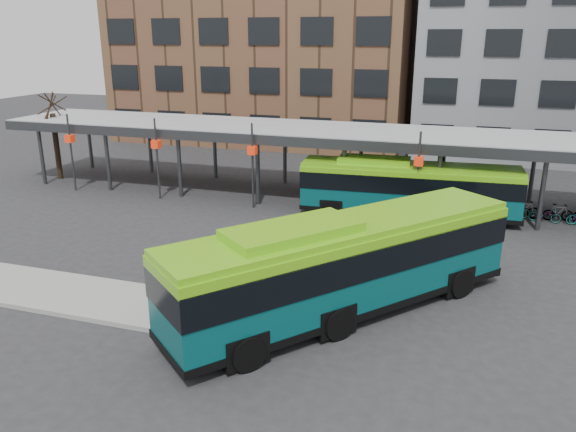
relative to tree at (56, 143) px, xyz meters
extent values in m
plane|color=#28282B|center=(18.00, -12.00, -2.43)|extent=(120.00, 120.00, 0.00)
cube|color=gray|center=(12.50, -15.00, -2.34)|extent=(14.00, 3.00, 0.18)
cube|color=#999B9E|center=(18.00, 1.00, 1.57)|extent=(40.00, 6.00, 0.35)
cube|color=#383A3D|center=(18.00, -2.00, 1.42)|extent=(40.00, 0.15, 0.55)
cylinder|color=#383A3D|center=(0.00, -1.50, -0.53)|extent=(0.24, 0.24, 3.80)
cylinder|color=#383A3D|center=(0.00, 3.50, -0.53)|extent=(0.24, 0.24, 3.80)
cylinder|color=#383A3D|center=(5.00, -1.50, -0.53)|extent=(0.24, 0.24, 3.80)
cylinder|color=#383A3D|center=(5.00, 3.50, -0.53)|extent=(0.24, 0.24, 3.80)
cylinder|color=#383A3D|center=(10.00, -1.50, -0.53)|extent=(0.24, 0.24, 3.80)
cylinder|color=#383A3D|center=(10.00, 3.50, -0.53)|extent=(0.24, 0.24, 3.80)
cylinder|color=#383A3D|center=(15.00, -1.50, -0.53)|extent=(0.24, 0.24, 3.80)
cylinder|color=#383A3D|center=(15.00, 3.50, -0.53)|extent=(0.24, 0.24, 3.80)
cylinder|color=#383A3D|center=(20.00, -1.50, -0.53)|extent=(0.24, 0.24, 3.80)
cylinder|color=#383A3D|center=(20.00, 3.50, -0.53)|extent=(0.24, 0.24, 3.80)
cylinder|color=#383A3D|center=(25.00, -1.50, -0.53)|extent=(0.24, 0.24, 3.80)
cylinder|color=#383A3D|center=(25.00, 3.50, -0.53)|extent=(0.24, 0.24, 3.80)
cylinder|color=#383A3D|center=(30.00, -1.50, -0.53)|extent=(0.24, 0.24, 3.80)
cylinder|color=#383A3D|center=(30.00, 3.50, -0.53)|extent=(0.24, 0.24, 3.80)
cylinder|color=#383A3D|center=(3.00, -2.30, -0.03)|extent=(0.12, 0.12, 4.80)
cube|color=red|center=(3.00, -2.30, 0.87)|extent=(0.45, 0.45, 0.45)
cylinder|color=#383A3D|center=(9.00, -2.30, -0.03)|extent=(0.12, 0.12, 4.80)
cube|color=red|center=(9.00, -2.30, 0.87)|extent=(0.45, 0.45, 0.45)
cylinder|color=#383A3D|center=(15.00, -2.30, -0.03)|extent=(0.12, 0.12, 4.80)
cube|color=red|center=(15.00, -2.30, 0.87)|extent=(0.45, 0.45, 0.45)
cylinder|color=#383A3D|center=(24.00, -2.30, -0.03)|extent=(0.12, 0.12, 4.80)
cube|color=red|center=(24.00, -2.30, 0.87)|extent=(0.45, 0.45, 0.45)
cylinder|color=black|center=(0.00, 0.00, -0.23)|extent=(0.36, 0.36, 4.40)
cylinder|color=black|center=(0.10, 0.00, 2.37)|extent=(0.08, 1.63, 1.59)
cylinder|color=black|center=(0.00, 0.10, 2.37)|extent=(1.63, 0.13, 1.59)
cylinder|color=black|center=(-0.10, -0.01, 2.37)|extent=(0.15, 1.63, 1.59)
cylinder|color=black|center=(0.00, -0.10, 2.37)|extent=(1.63, 0.10, 1.59)
cube|color=brown|center=(8.00, 20.00, 8.57)|extent=(26.00, 14.00, 22.00)
cube|color=#074A4D|center=(22.62, -13.08, -0.68)|extent=(10.55, 11.88, 2.75)
cube|color=black|center=(22.62, -13.08, -0.13)|extent=(10.63, 11.97, 1.04)
cube|color=#6ABE13|center=(22.62, -13.08, 0.81)|extent=(10.46, 11.81, 0.22)
cube|color=#6ABE13|center=(21.22, -14.77, 1.03)|extent=(4.33, 4.64, 0.38)
cube|color=black|center=(22.62, -13.08, -1.92)|extent=(10.64, 11.98, 0.26)
cylinder|color=black|center=(26.47, -10.56, -1.88)|extent=(0.96, 1.05, 1.10)
cylinder|color=black|center=(24.41, -8.85, -1.88)|extent=(0.96, 1.05, 1.10)
cylinder|color=black|center=(22.81, -14.95, -1.88)|extent=(0.96, 1.05, 1.10)
cylinder|color=black|center=(20.75, -13.24, -1.88)|extent=(0.96, 1.05, 1.10)
cylinder|color=black|center=(20.70, -17.48, -1.88)|extent=(0.96, 1.05, 1.10)
cylinder|color=black|center=(18.64, -15.77, -1.88)|extent=(0.96, 1.05, 1.10)
cube|color=#074A4D|center=(23.49, -1.25, -0.92)|extent=(11.46, 3.11, 2.36)
cube|color=black|center=(23.49, -1.25, -0.45)|extent=(11.51, 3.17, 0.90)
cube|color=#6ABE13|center=(23.49, -1.25, 0.35)|extent=(11.45, 3.02, 0.19)
cube|color=#6ABE13|center=(21.60, -1.38, 0.54)|extent=(3.88, 1.95, 0.33)
cube|color=black|center=(23.49, -1.25, -1.99)|extent=(11.52, 3.17, 0.23)
cylinder|color=black|center=(27.33, -2.15, -1.96)|extent=(0.96, 0.35, 0.94)
cylinder|color=black|center=(27.18, 0.15, -1.96)|extent=(0.96, 0.35, 0.94)
cylinder|color=black|center=(22.44, -2.48, -1.96)|extent=(0.96, 0.35, 0.94)
cylinder|color=black|center=(22.28, -0.18, -1.96)|extent=(0.96, 0.35, 0.94)
cylinder|color=black|center=(19.61, -2.67, -1.96)|extent=(0.96, 0.35, 0.94)
cylinder|color=black|center=(19.46, -0.37, -1.96)|extent=(0.96, 0.35, 0.94)
imported|color=slate|center=(28.93, 0.18, -1.97)|extent=(1.84, 0.87, 0.93)
imported|color=slate|center=(29.44, 0.30, -1.93)|extent=(1.70, 0.55, 1.01)
imported|color=slate|center=(30.47, -0.06, -2.01)|extent=(1.66, 0.68, 0.86)
imported|color=slate|center=(31.15, 0.40, -1.97)|extent=(1.59, 0.67, 0.93)
camera|label=1|loc=(26.18, -30.73, 6.98)|focal=35.00mm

